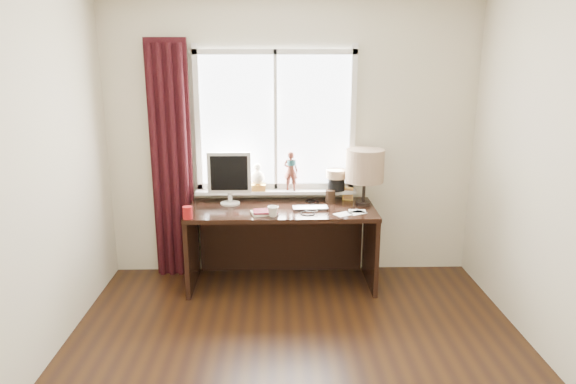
{
  "coord_description": "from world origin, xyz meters",
  "views": [
    {
      "loc": [
        -0.15,
        -2.84,
        2.08
      ],
      "look_at": [
        -0.05,
        1.25,
        1.0
      ],
      "focal_mm": 32.0,
      "sensor_mm": 36.0,
      "label": 1
    }
  ],
  "objects_px": {
    "red_cup": "(188,213)",
    "table_lamp": "(365,166)",
    "mug": "(273,211)",
    "desk": "(281,230)",
    "laptop": "(311,208)",
    "monitor": "(229,175)"
  },
  "relations": [
    {
      "from": "laptop",
      "to": "desk",
      "type": "distance_m",
      "value": 0.39
    },
    {
      "from": "red_cup",
      "to": "monitor",
      "type": "distance_m",
      "value": 0.59
    },
    {
      "from": "desk",
      "to": "monitor",
      "type": "xyz_separation_m",
      "value": [
        -0.48,
        0.04,
        0.52
      ]
    },
    {
      "from": "laptop",
      "to": "monitor",
      "type": "bearing_deg",
      "value": 163.01
    },
    {
      "from": "desk",
      "to": "laptop",
      "type": "bearing_deg",
      "value": -29.52
    },
    {
      "from": "red_cup",
      "to": "table_lamp",
      "type": "relative_size",
      "value": 0.21
    },
    {
      "from": "desk",
      "to": "table_lamp",
      "type": "relative_size",
      "value": 3.27
    },
    {
      "from": "red_cup",
      "to": "table_lamp",
      "type": "height_order",
      "value": "table_lamp"
    },
    {
      "from": "mug",
      "to": "monitor",
      "type": "xyz_separation_m",
      "value": [
        -0.4,
        0.39,
        0.23
      ]
    },
    {
      "from": "desk",
      "to": "monitor",
      "type": "relative_size",
      "value": 3.47
    },
    {
      "from": "monitor",
      "to": "table_lamp",
      "type": "height_order",
      "value": "table_lamp"
    },
    {
      "from": "laptop",
      "to": "mug",
      "type": "xyz_separation_m",
      "value": [
        -0.34,
        -0.21,
        0.04
      ]
    },
    {
      "from": "mug",
      "to": "desk",
      "type": "distance_m",
      "value": 0.46
    },
    {
      "from": "red_cup",
      "to": "desk",
      "type": "height_order",
      "value": "red_cup"
    },
    {
      "from": "desk",
      "to": "table_lamp",
      "type": "height_order",
      "value": "table_lamp"
    },
    {
      "from": "red_cup",
      "to": "desk",
      "type": "xyz_separation_m",
      "value": [
        0.8,
        0.4,
        -0.3
      ]
    },
    {
      "from": "red_cup",
      "to": "table_lamp",
      "type": "distance_m",
      "value": 1.64
    },
    {
      "from": "mug",
      "to": "desk",
      "type": "xyz_separation_m",
      "value": [
        0.08,
        0.35,
        -0.29
      ]
    },
    {
      "from": "red_cup",
      "to": "monitor",
      "type": "bearing_deg",
      "value": 53.55
    },
    {
      "from": "mug",
      "to": "red_cup",
      "type": "height_order",
      "value": "red_cup"
    },
    {
      "from": "mug",
      "to": "monitor",
      "type": "bearing_deg",
      "value": 135.65
    },
    {
      "from": "table_lamp",
      "to": "laptop",
      "type": "bearing_deg",
      "value": -164.06
    }
  ]
}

